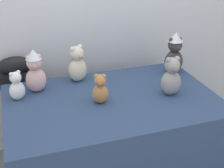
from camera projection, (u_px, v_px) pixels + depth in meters
wall_back at (85, 6)px, 2.75m from camera, size 7.00×0.08×2.60m
display_table at (112, 141)px, 2.52m from camera, size 1.55×0.99×0.77m
instrument_case at (20, 106)px, 2.82m from camera, size 0.28×0.13×0.95m
teddy_bear_blush at (35, 71)px, 2.38m from camera, size 0.16×0.14×0.34m
teddy_bear_charcoal at (174, 53)px, 2.70m from camera, size 0.17×0.15×0.36m
teddy_bear_ash at (171, 77)px, 2.35m from camera, size 0.16×0.14×0.30m
teddy_bear_cream at (77, 65)px, 2.56m from camera, size 0.20×0.19×0.30m
teddy_bear_snow at (17, 87)px, 2.29m from camera, size 0.14×0.14×0.22m
teddy_bear_caramel at (100, 90)px, 2.24m from camera, size 0.14×0.13×0.23m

